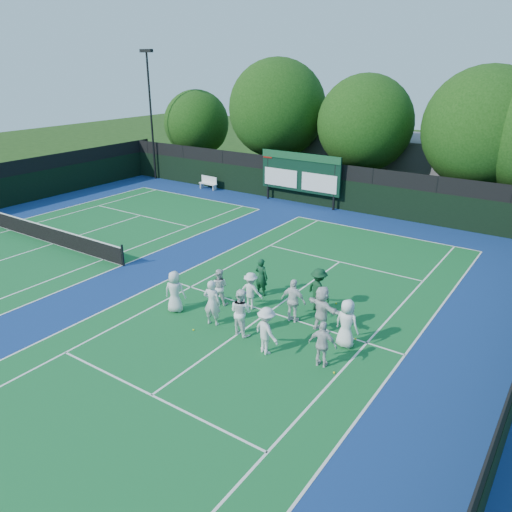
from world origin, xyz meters
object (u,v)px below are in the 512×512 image
Objects in this scene: scoreboard at (300,173)px; tennis_net at (52,235)px; coach_left at (261,277)px; bench at (209,182)px.

scoreboard reaches higher than tennis_net.
coach_left is (5.88, -13.45, -1.37)m from scoreboard.
bench is (-7.93, -0.21, -1.65)m from scoreboard.
tennis_net is 7.03× the size of bench.
scoreboard is at bearing 64.40° from tennis_net.
bench is (-0.94, 14.37, 0.05)m from tennis_net.
scoreboard is 0.53× the size of tennis_net.
tennis_net is 6.86× the size of coach_left.
scoreboard is 16.26m from tennis_net.
scoreboard is 14.74m from coach_left.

